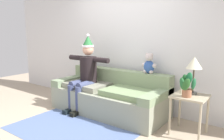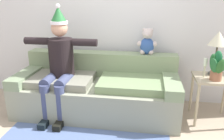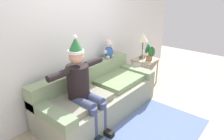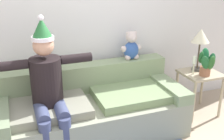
{
  "view_description": "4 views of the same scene",
  "coord_description": "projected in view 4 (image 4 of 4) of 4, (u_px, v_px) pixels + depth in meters",
  "views": [
    {
      "loc": [
        2.58,
        -2.4,
        1.58
      ],
      "look_at": [
        0.16,
        0.85,
        0.87
      ],
      "focal_mm": 36.19,
      "sensor_mm": 36.0,
      "label": 1
    },
    {
      "loc": [
        0.68,
        -2.01,
        1.63
      ],
      "look_at": [
        0.25,
        0.77,
        0.71
      ],
      "focal_mm": 36.89,
      "sensor_mm": 36.0,
      "label": 2
    },
    {
      "loc": [
        -2.33,
        -1.25,
        2.13
      ],
      "look_at": [
        0.12,
        0.76,
        0.84
      ],
      "focal_mm": 32.67,
      "sensor_mm": 36.0,
      "label": 3
    },
    {
      "loc": [
        -0.78,
        -1.92,
        1.99
      ],
      "look_at": [
        0.26,
        0.92,
        0.84
      ],
      "focal_mm": 44.49,
      "sensor_mm": 36.0,
      "label": 4
    }
  ],
  "objects": [
    {
      "name": "table_lamp",
      "position": [
        200.0,
        38.0,
        3.68
      ],
      "size": [
        0.24,
        0.24,
        0.58
      ],
      "color": "#4A4945",
      "rests_on": "side_table"
    },
    {
      "name": "potted_plant",
      "position": [
        206.0,
        63.0,
        3.6
      ],
      "size": [
        0.27,
        0.26,
        0.37
      ],
      "color": "#9A6044",
      "rests_on": "side_table"
    },
    {
      "name": "side_table",
      "position": [
        200.0,
        80.0,
        3.8
      ],
      "size": [
        0.5,
        0.47,
        0.62
      ],
      "color": "tan",
      "rests_on": "ground_plane"
    },
    {
      "name": "couch",
      "position": [
        90.0,
        110.0,
        3.4
      ],
      "size": [
        2.26,
        0.95,
        0.8
      ],
      "color": "gray",
      "rests_on": "ground_plane"
    },
    {
      "name": "person_seated",
      "position": [
        48.0,
        87.0,
        2.94
      ],
      "size": [
        1.02,
        0.77,
        1.52
      ],
      "color": "black",
      "rests_on": "ground_plane"
    },
    {
      "name": "back_wall",
      "position": [
        75.0,
        18.0,
        3.52
      ],
      "size": [
        7.0,
        0.1,
        2.7
      ],
      "primitive_type": "cube",
      "color": "silver",
      "rests_on": "ground_plane"
    },
    {
      "name": "teddy_bear",
      "position": [
        131.0,
        47.0,
        3.65
      ],
      "size": [
        0.29,
        0.17,
        0.38
      ],
      "color": "#3155A0",
      "rests_on": "couch"
    },
    {
      "name": "candle_tall",
      "position": [
        194.0,
        63.0,
        3.64
      ],
      "size": [
        0.04,
        0.04,
        0.25
      ],
      "color": "beige",
      "rests_on": "side_table"
    }
  ]
}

